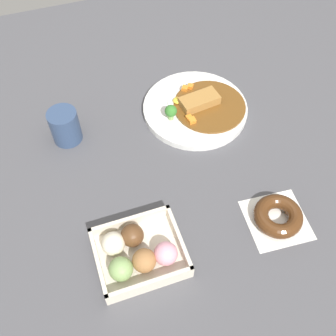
% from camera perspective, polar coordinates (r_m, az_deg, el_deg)
% --- Properties ---
extents(ground_plane, '(1.60, 1.60, 0.00)m').
position_cam_1_polar(ground_plane, '(0.98, 0.36, -0.42)').
color(ground_plane, '#4C4C51').
extents(curry_plate, '(0.28, 0.28, 0.06)m').
position_cam_1_polar(curry_plate, '(1.11, 4.07, 8.56)').
color(curry_plate, white).
rests_on(curry_plate, ground_plane).
extents(donut_box, '(0.18, 0.16, 0.06)m').
position_cam_1_polar(donut_box, '(0.85, -4.38, -11.98)').
color(donut_box, beige).
rests_on(donut_box, ground_plane).
extents(chocolate_ring_donut, '(0.14, 0.14, 0.04)m').
position_cam_1_polar(chocolate_ring_donut, '(0.93, 15.38, -6.65)').
color(chocolate_ring_donut, white).
rests_on(chocolate_ring_donut, ground_plane).
extents(coffee_mug, '(0.07, 0.07, 0.09)m').
position_cam_1_polar(coffee_mug, '(1.05, -14.46, 5.78)').
color(coffee_mug, '#33476B').
rests_on(coffee_mug, ground_plane).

